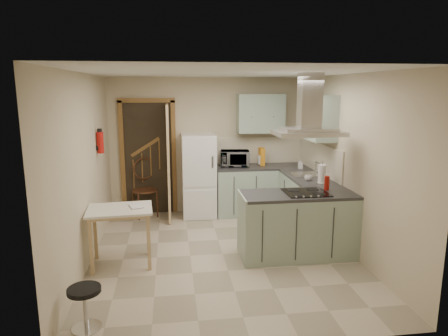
{
  "coord_description": "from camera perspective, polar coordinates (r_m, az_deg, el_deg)",
  "views": [
    {
      "loc": [
        -0.69,
        -5.25,
        2.3
      ],
      "look_at": [
        0.08,
        0.45,
        1.15
      ],
      "focal_mm": 32.0,
      "sensor_mm": 36.0,
      "label": 1
    }
  ],
  "objects": [
    {
      "name": "ceiling",
      "position": [
        5.3,
        -0.21,
        13.47
      ],
      "size": [
        4.2,
        4.2,
        0.0
      ],
      "primitive_type": "plane",
      "rotation": [
        3.14,
        0.0,
        0.0
      ],
      "color": "silver",
      "rests_on": "back_wall"
    },
    {
      "name": "splashback",
      "position": [
        7.61,
        4.93,
        2.58
      ],
      "size": [
        1.68,
        0.02,
        0.5
      ],
      "primitive_type": "cube",
      "color": "beige",
      "rests_on": "counter_back"
    },
    {
      "name": "back_wall",
      "position": [
        7.46,
        -2.3,
        3.21
      ],
      "size": [
        3.6,
        0.0,
        3.6
      ],
      "primitive_type": "plane",
      "rotation": [
        1.57,
        0.0,
        0.0
      ],
      "color": "beige",
      "rests_on": "floor"
    },
    {
      "name": "drop_leaf_table",
      "position": [
        5.49,
        -14.48,
        -9.46
      ],
      "size": [
        0.87,
        0.68,
        0.77
      ],
      "primitive_type": "cube",
      "rotation": [
        0.0,
        0.0,
        0.07
      ],
      "color": "tan",
      "rests_on": "floor"
    },
    {
      "name": "paper_towel",
      "position": [
        6.13,
        13.83,
        -0.81
      ],
      "size": [
        0.15,
        0.15,
        0.29
      ],
      "primitive_type": "cylinder",
      "rotation": [
        0.0,
        0.0,
        -0.41
      ],
      "color": "white",
      "rests_on": "counter_right"
    },
    {
      "name": "floor",
      "position": [
        5.77,
        -0.2,
        -12.17
      ],
      "size": [
        4.2,
        4.2,
        0.0
      ],
      "primitive_type": "plane",
      "color": "#BCAB92",
      "rests_on": "ground"
    },
    {
      "name": "peninsula",
      "position": [
        5.66,
        10.49,
        -7.96
      ],
      "size": [
        1.55,
        0.65,
        0.9
      ],
      "primitive_type": "cube",
      "color": "#9EB2A0",
      "rests_on": "floor"
    },
    {
      "name": "red_bottle",
      "position": [
        5.76,
        14.48,
        -2.11
      ],
      "size": [
        0.09,
        0.09,
        0.2
      ],
      "primitive_type": "cylinder",
      "rotation": [
        0.0,
        0.0,
        -0.34
      ],
      "color": "#A9180E",
      "rests_on": "peninsula"
    },
    {
      "name": "cup",
      "position": [
        6.29,
        11.91,
        -1.4
      ],
      "size": [
        0.12,
        0.12,
        0.08
      ],
      "primitive_type": "imported",
      "rotation": [
        0.0,
        0.0,
        0.16
      ],
      "color": "silver",
      "rests_on": "counter_right"
    },
    {
      "name": "counter_right",
      "position": [
        6.99,
        10.89,
        -4.25
      ],
      "size": [
        0.6,
        1.95,
        0.9
      ],
      "primitive_type": "cube",
      "color": "#9EB2A0",
      "rests_on": "floor"
    },
    {
      "name": "bentwood_chair",
      "position": [
        7.38,
        -11.28,
        -3.15
      ],
      "size": [
        0.56,
        0.56,
        0.97
      ],
      "primitive_type": "cube",
      "rotation": [
        0.0,
        0.0,
        0.38
      ],
      "color": "#432816",
      "rests_on": "floor"
    },
    {
      "name": "sink",
      "position": [
        6.72,
        11.51,
        -0.9
      ],
      "size": [
        0.45,
        0.4,
        0.01
      ],
      "primitive_type": "cube",
      "color": "silver",
      "rests_on": "counter_right"
    },
    {
      "name": "wall_cabinet_right",
      "position": [
        6.54,
        13.17,
        7.07
      ],
      "size": [
        0.35,
        0.9,
        0.7
      ],
      "primitive_type": "cube",
      "color": "#9EB2A0",
      "rests_on": "right_wall"
    },
    {
      "name": "hob",
      "position": [
        5.56,
        11.64,
        -3.45
      ],
      "size": [
        0.58,
        0.5,
        0.01
      ],
      "primitive_type": "cube",
      "color": "black",
      "rests_on": "peninsula"
    },
    {
      "name": "stool",
      "position": [
        4.31,
        -19.19,
        -18.36
      ],
      "size": [
        0.33,
        0.33,
        0.43
      ],
      "primitive_type": "cylinder",
      "rotation": [
        0.0,
        0.0,
        0.03
      ],
      "color": "black",
      "rests_on": "floor"
    },
    {
      "name": "fire_extinguisher",
      "position": [
        6.29,
        -17.27,
        3.49
      ],
      "size": [
        0.1,
        0.1,
        0.32
      ],
      "primitive_type": "cylinder",
      "color": "#B2140F",
      "rests_on": "left_wall"
    },
    {
      "name": "right_wall",
      "position": [
        5.9,
        17.39,
        0.54
      ],
      "size": [
        0.0,
        4.2,
        4.2
      ],
      "primitive_type": "plane",
      "rotation": [
        1.57,
        0.0,
        -1.57
      ],
      "color": "beige",
      "rests_on": "floor"
    },
    {
      "name": "fridge",
      "position": [
        7.23,
        -3.63,
        -1.08
      ],
      "size": [
        0.6,
        0.6,
        1.5
      ],
      "primitive_type": "cube",
      "color": "white",
      "rests_on": "floor"
    },
    {
      "name": "soap_bottle",
      "position": [
        7.2,
        10.87,
        0.59
      ],
      "size": [
        0.09,
        0.09,
        0.17
      ],
      "primitive_type": "imported",
      "rotation": [
        0.0,
        0.0,
        -0.21
      ],
      "color": "#AAAAB6",
      "rests_on": "counter_right"
    },
    {
      "name": "doorway",
      "position": [
        7.44,
        -10.74,
        1.44
      ],
      "size": [
        1.1,
        0.12,
        2.1
      ],
      "primitive_type": "cube",
      "color": "brown",
      "rests_on": "floor"
    },
    {
      "name": "microwave",
      "position": [
        7.29,
        1.57,
        1.38
      ],
      "size": [
        0.55,
        0.41,
        0.28
      ],
      "primitive_type": "imported",
      "rotation": [
        0.0,
        0.0,
        -0.13
      ],
      "color": "black",
      "rests_on": "counter_back"
    },
    {
      "name": "cereal_box",
      "position": [
        7.44,
        5.4,
        1.66
      ],
      "size": [
        0.09,
        0.21,
        0.32
      ],
      "primitive_type": "cube",
      "rotation": [
        0.0,
        0.0,
        -0.01
      ],
      "color": "orange",
      "rests_on": "counter_back"
    },
    {
      "name": "book",
      "position": [
        5.35,
        -13.27,
        -5.06
      ],
      "size": [
        0.21,
        0.25,
        0.1
      ],
      "primitive_type": "imported",
      "rotation": [
        0.0,
        0.0,
        0.3
      ],
      "color": "#A14435",
      "rests_on": "drop_leaf_table"
    },
    {
      "name": "kettle",
      "position": [
        7.43,
        5.36,
        1.2
      ],
      "size": [
        0.16,
        0.16,
        0.2
      ],
      "primitive_type": "cylinder",
      "rotation": [
        0.0,
        0.0,
        0.17
      ],
      "color": "white",
      "rests_on": "counter_back"
    },
    {
      "name": "left_wall",
      "position": [
        5.47,
        -19.25,
        -0.41
      ],
      "size": [
        0.0,
        4.2,
        4.2
      ],
      "primitive_type": "plane",
      "rotation": [
        1.57,
        0.0,
        1.57
      ],
      "color": "beige",
      "rests_on": "floor"
    },
    {
      "name": "extractor_hood",
      "position": [
        5.41,
        11.98,
        4.91
      ],
      "size": [
        0.9,
        0.55,
        0.1
      ],
      "primitive_type": "cube",
      "color": "silver",
      "rests_on": "ceiling"
    },
    {
      "name": "wall_cabinet_back",
      "position": [
        7.37,
        5.23,
        7.77
      ],
      "size": [
        0.85,
        0.35,
        0.7
      ],
      "primitive_type": "cube",
      "color": "#9EB2A0",
      "rests_on": "back_wall"
    },
    {
      "name": "counter_back",
      "position": [
        7.41,
        3.06,
        -3.15
      ],
      "size": [
        1.08,
        0.6,
        0.9
      ],
      "primitive_type": "cube",
      "color": "#9EB2A0",
      "rests_on": "floor"
    }
  ]
}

